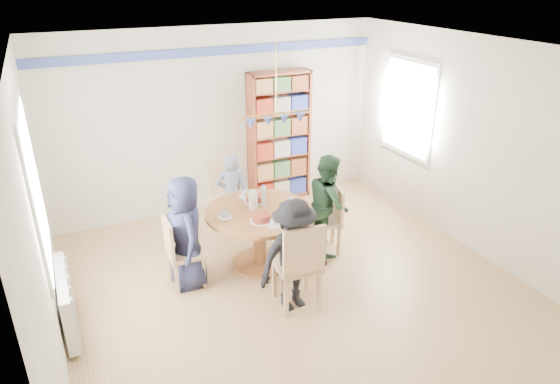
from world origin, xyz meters
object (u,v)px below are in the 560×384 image
chair_right (330,216)px  bookshelf (279,138)px  person_far (232,195)px  dining_table (259,225)px  chair_far (227,191)px  radiator (67,301)px  chair_left (179,250)px  person_right (328,204)px  person_near (294,256)px  person_left (186,233)px  chair_near (300,262)px

chair_right → bookshelf: 1.84m
person_far → dining_table: bearing=113.1°
chair_far → bookshelf: bookshelf is taller
radiator → bookshelf: size_ratio=0.49×
chair_right → person_far: 1.36m
chair_left → person_right: person_right is taller
chair_far → chair_right: bearing=-47.9°
chair_left → person_near: 1.37m
chair_far → chair_left: bearing=-131.5°
chair_right → person_left: person_left is taller
chair_left → chair_near: 1.42m
dining_table → bookshelf: size_ratio=0.64×
radiator → chair_right: bearing=5.0°
radiator → bookshelf: 3.95m
chair_far → bookshelf: bearing=30.2°
chair_far → person_far: (0.01, -0.21, 0.02)m
chair_left → chair_far: chair_far is taller
dining_table → person_left: person_left is taller
chair_right → chair_far: chair_far is taller
person_right → bookshelf: bearing=15.3°
person_far → bookshelf: size_ratio=0.59×
chair_near → chair_left: bearing=137.9°
chair_left → chair_near: bearing=-42.1°
radiator → chair_left: (1.23, 0.29, 0.13)m
radiator → person_near: size_ratio=0.78×
chair_right → chair_near: 1.33m
person_left → radiator: bearing=-77.8°
chair_left → person_near: size_ratio=0.69×
radiator → person_right: bearing=5.4°
chair_far → chair_near: size_ratio=1.00×
person_right → person_far: person_right is taller
chair_far → person_right: 1.47m
chair_right → bookshelf: bearing=86.9°
person_left → person_right: 1.85m
radiator → chair_far: 2.62m
chair_near → person_right: (0.91, 0.97, 0.08)m
chair_near → radiator: bearing=163.7°
chair_far → bookshelf: (1.11, 0.64, 0.42)m
chair_left → chair_near: chair_near is taller
dining_table → chair_far: 1.08m
chair_near → person_near: (-0.04, 0.05, 0.07)m
chair_right → person_left: bearing=179.4°
person_right → radiator: bearing=114.9°
dining_table → bookshelf: bookshelf is taller
person_right → person_near: size_ratio=1.03×
bookshelf → person_far: bearing=-142.2°
chair_left → bookshelf: 2.77m
chair_left → bookshelf: (2.09, 1.75, 0.51)m
chair_right → person_right: bearing=148.5°
person_right → bookshelf: bookshelf is taller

